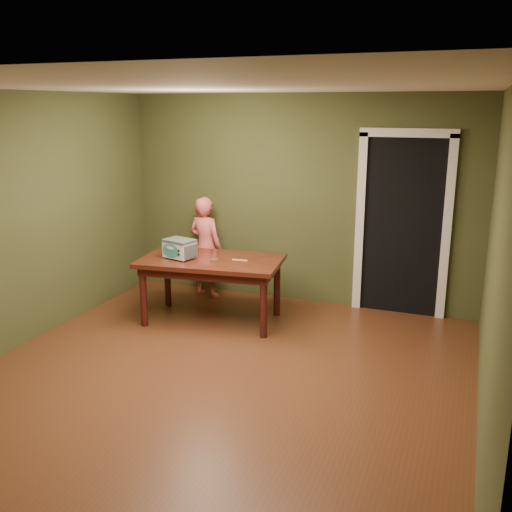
# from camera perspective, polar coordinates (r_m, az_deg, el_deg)

# --- Properties ---
(floor) EXTENTS (5.00, 5.00, 0.00)m
(floor) POSITION_cam_1_polar(r_m,az_deg,el_deg) (5.35, -4.23, -12.47)
(floor) COLOR #592B19
(floor) RESTS_ON ground
(room_shell) EXTENTS (4.52, 5.02, 2.61)m
(room_shell) POSITION_cam_1_polar(r_m,az_deg,el_deg) (4.81, -4.61, 5.91)
(room_shell) COLOR #424A27
(room_shell) RESTS_ON ground
(doorway) EXTENTS (1.10, 0.66, 2.25)m
(doorway) POSITION_cam_1_polar(r_m,az_deg,el_deg) (7.23, 14.73, 3.24)
(doorway) COLOR black
(doorway) RESTS_ON ground
(dining_table) EXTENTS (1.70, 1.10, 0.75)m
(dining_table) POSITION_cam_1_polar(r_m,az_deg,el_deg) (6.57, -4.48, -1.11)
(dining_table) COLOR #34140B
(dining_table) RESTS_ON floor
(toy_oven) EXTENTS (0.40, 0.32, 0.22)m
(toy_oven) POSITION_cam_1_polar(r_m,az_deg,el_deg) (6.57, -7.64, 0.80)
(toy_oven) COLOR #4C4F54
(toy_oven) RESTS_ON dining_table
(baking_pan) EXTENTS (0.10, 0.10, 0.02)m
(baking_pan) POSITION_cam_1_polar(r_m,az_deg,el_deg) (6.44, -4.20, -0.40)
(baking_pan) COLOR silver
(baking_pan) RESTS_ON dining_table
(spatula) EXTENTS (0.18, 0.04, 0.01)m
(spatula) POSITION_cam_1_polar(r_m,az_deg,el_deg) (6.45, -1.64, -0.41)
(spatula) COLOR #EDBC67
(spatula) RESTS_ON dining_table
(child) EXTENTS (0.54, 0.40, 1.33)m
(child) POSITION_cam_1_polar(r_m,az_deg,el_deg) (7.45, -5.06, 0.91)
(child) COLOR #E95F61
(child) RESTS_ON floor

